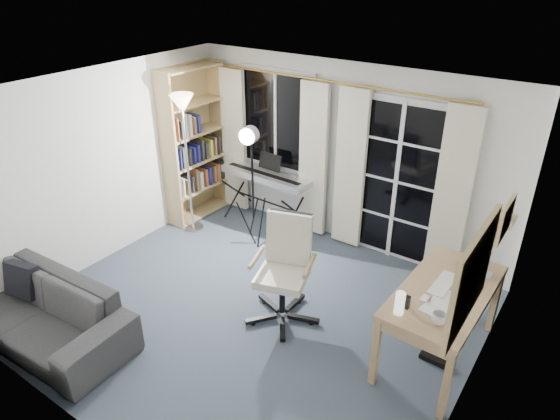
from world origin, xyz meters
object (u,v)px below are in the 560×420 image
object	(u,v)px
bookshelf	(192,148)
keyboard_piano	(265,177)
monitor	(487,247)
torchiere_lamp	(184,123)
mug	(439,317)
sofa	(32,301)
desk	(444,298)
studio_light	(250,150)
office_chair	(286,259)

from	to	relation	value
bookshelf	keyboard_piano	world-z (taller)	bookshelf
keyboard_piano	monitor	xyz separation A→B (m)	(3.13, -0.75, 0.33)
bookshelf	keyboard_piano	bearing A→B (deg)	17.72
torchiere_lamp	mug	world-z (taller)	torchiere_lamp
monitor	mug	bearing A→B (deg)	-93.85
torchiere_lamp	sofa	xyz separation A→B (m)	(0.25, -2.54, -1.14)
torchiere_lamp	keyboard_piano	size ratio (longest dim) A/B	1.41
bookshelf	monitor	distance (m)	4.23
keyboard_piano	desk	world-z (taller)	keyboard_piano
torchiere_lamp	monitor	size ratio (longest dim) A/B	3.44
keyboard_piano	sofa	bearing A→B (deg)	-96.86
studio_light	mug	xyz separation A→B (m)	(2.87, -1.16, -0.51)
torchiere_lamp	sofa	distance (m)	2.79
office_chair	monitor	size ratio (longest dim) A/B	2.05
bookshelf	monitor	bearing A→B (deg)	-4.32
bookshelf	torchiere_lamp	world-z (taller)	bookshelf
bookshelf	monitor	size ratio (longest dim) A/B	3.91
keyboard_piano	studio_light	size ratio (longest dim) A/B	0.82
sofa	keyboard_piano	bearing A→B (deg)	78.22
desk	mug	distance (m)	0.53
office_chair	monitor	xyz separation A→B (m)	(1.78, 0.72, 0.40)
office_chair	studio_light	bearing A→B (deg)	124.21
torchiere_lamp	mug	distance (m)	4.01
mug	sofa	xyz separation A→B (m)	(-3.57, -1.55, -0.42)
keyboard_piano	office_chair	distance (m)	2.00
torchiere_lamp	desk	bearing A→B (deg)	-7.55
keyboard_piano	office_chair	xyz separation A→B (m)	(1.35, -1.47, -0.07)
desk	studio_light	bearing A→B (deg)	168.47
bookshelf	mug	xyz separation A→B (m)	(4.11, -1.39, -0.20)
office_chair	sofa	world-z (taller)	office_chair
bookshelf	mug	distance (m)	4.34
torchiere_lamp	monitor	xyz separation A→B (m)	(3.91, -0.04, -0.49)
torchiere_lamp	sofa	bearing A→B (deg)	-84.36
desk	monitor	distance (m)	0.63
studio_light	monitor	bearing A→B (deg)	-13.06
office_chair	monitor	bearing A→B (deg)	4.68
torchiere_lamp	bookshelf	bearing A→B (deg)	126.25
desk	monitor	size ratio (longest dim) A/B	2.63
monitor	torchiere_lamp	bearing A→B (deg)	-178.68
keyboard_piano	sofa	size ratio (longest dim) A/B	0.63
bookshelf	office_chair	world-z (taller)	bookshelf
monitor	sofa	bearing A→B (deg)	-143.79
torchiere_lamp	studio_light	world-z (taller)	torchiere_lamp
studio_light	sofa	size ratio (longest dim) A/B	0.77
office_chair	desk	distance (m)	1.61
office_chair	torchiere_lamp	bearing A→B (deg)	142.79
monitor	sofa	size ratio (longest dim) A/B	0.26
bookshelf	sofa	world-z (taller)	bookshelf
bookshelf	studio_light	bearing A→B (deg)	-8.74
studio_light	desk	size ratio (longest dim) A/B	1.14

